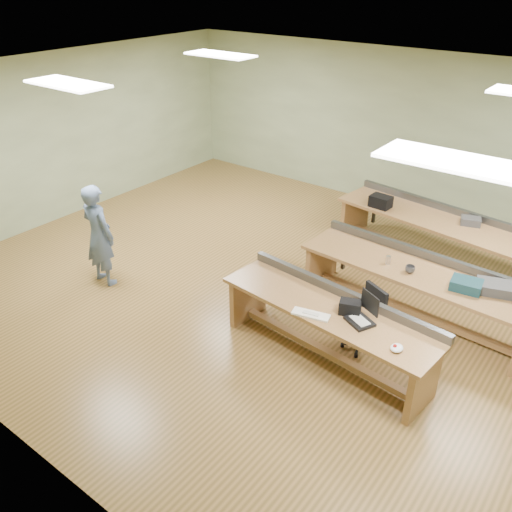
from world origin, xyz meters
name	(u,v)px	position (x,y,z in m)	size (l,w,h in m)	color
floor	(288,293)	(0.00, 0.00, 0.00)	(10.00, 10.00, 0.00)	olive
ceiling	(296,86)	(0.00, 0.00, 3.00)	(10.00, 10.00, 0.00)	silver
wall_back	(411,133)	(0.00, 4.00, 1.50)	(10.00, 0.04, 3.00)	#9FB186
wall_front	(26,347)	(0.00, -4.00, 1.50)	(10.00, 0.04, 3.00)	#9FB186
wall_left	(67,136)	(-5.00, 0.00, 1.50)	(0.04, 8.00, 3.00)	#9FB186
fluor_panels	(296,89)	(0.00, 0.00, 2.97)	(6.20, 3.50, 0.03)	white
workbench_front	(328,320)	(1.20, -0.93, 0.55)	(2.85, 1.00, 0.86)	#A36A44
workbench_mid	(416,281)	(1.68, 0.55, 0.56)	(3.22, 1.02, 0.86)	#A36A44
workbench_back	(434,228)	(1.26, 2.29, 0.56)	(3.29, 1.28, 0.86)	#A36A44
person	(99,235)	(-2.45, -1.42, 0.79)	(0.58, 0.38, 1.58)	slate
laptop_base	(360,321)	(1.63, -1.01, 0.77)	(0.30, 0.25, 0.03)	black
laptop_screen	(370,303)	(1.68, -0.90, 0.99)	(0.30, 0.01, 0.24)	black
keyboard	(311,314)	(1.12, -1.22, 0.76)	(0.44, 0.15, 0.03)	white
trackball_mouse	(397,348)	(2.18, -1.22, 0.78)	(0.13, 0.16, 0.07)	white
camera_bag	(350,307)	(1.46, -0.92, 0.83)	(0.25, 0.16, 0.17)	black
task_chair	(364,326)	(1.46, -0.48, 0.31)	(0.61, 0.61, 0.85)	black
parts_bin_teal	(466,285)	(2.35, 0.43, 0.81)	(0.37, 0.28, 0.13)	#12333D
parts_bin_grey	(497,288)	(2.67, 0.58, 0.81)	(0.47, 0.30, 0.13)	#373739
mug	(410,269)	(1.63, 0.39, 0.80)	(0.13, 0.13, 0.10)	#373739
drinks_can	(388,260)	(1.30, 0.43, 0.81)	(0.07, 0.07, 0.12)	silver
storage_box_back	(381,201)	(0.36, 2.13, 0.85)	(0.34, 0.24, 0.19)	black
tray_back	(471,221)	(1.78, 2.35, 0.81)	(0.29, 0.21, 0.12)	#373739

